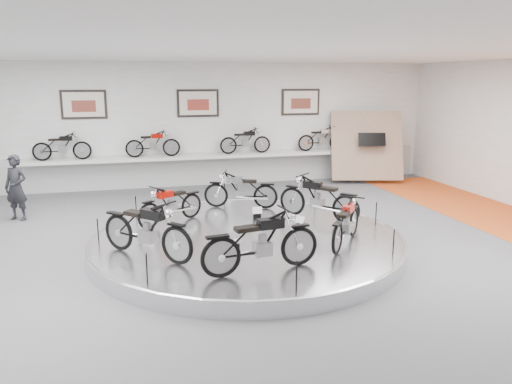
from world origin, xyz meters
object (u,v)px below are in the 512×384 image
object	(u,v)px
bike_d	(146,229)
bike_a	(319,198)
bike_f	(346,223)
shelf	(201,157)
bike_b	(241,190)
visitor	(16,188)
bike_e	(261,242)
display_platform	(247,242)
bike_c	(171,204)

from	to	relation	value
bike_d	bike_a	bearing A→B (deg)	68.36
bike_a	bike_f	size ratio (longest dim) A/B	1.14
shelf	bike_b	distance (m)	4.19
shelf	visitor	distance (m)	5.75
bike_e	display_platform	bearing A→B (deg)	74.68
bike_c	visitor	bearing A→B (deg)	-66.38
display_platform	bike_a	distance (m)	2.10
bike_e	visitor	bearing A→B (deg)	122.07
bike_b	bike_c	size ratio (longest dim) A/B	1.05
shelf	visitor	xyz separation A→B (m)	(-5.02, -2.80, -0.18)
display_platform	visitor	distance (m)	6.21
bike_a	visitor	distance (m)	7.44
bike_d	bike_e	distance (m)	2.16
bike_a	bike_f	distance (m)	1.83
bike_d	bike_f	bearing A→B (deg)	42.58
bike_c	bike_b	bearing A→B (deg)	174.35
bike_d	display_platform	bearing A→B (deg)	68.28
bike_e	bike_f	distance (m)	2.16
bike_e	visitor	size ratio (longest dim) A/B	1.08
bike_a	bike_d	xyz separation A→B (m)	(-3.91, -1.55, 0.02)
display_platform	bike_d	bearing A→B (deg)	-158.41
bike_a	bike_c	xyz separation A→B (m)	(-3.29, 0.54, -0.07)
bike_f	visitor	bearing A→B (deg)	94.69
shelf	bike_a	world-z (taller)	bike_a
visitor	bike_c	bearing A→B (deg)	-5.88
bike_a	display_platform	bearing A→B (deg)	71.08
visitor	bike_e	bearing A→B (deg)	-22.55
shelf	bike_b	size ratio (longest dim) A/B	7.01
bike_c	visitor	world-z (taller)	visitor
bike_f	shelf	bearing A→B (deg)	52.37
bike_b	bike_d	xyz separation A→B (m)	(-2.43, -3.04, 0.06)
display_platform	bike_d	distance (m)	2.31
shelf	bike_b	xyz separation A→B (m)	(0.38, -4.17, -0.24)
bike_a	bike_f	xyz separation A→B (m)	(-0.15, -1.82, -0.06)
bike_f	bike_c	bearing A→B (deg)	92.61
bike_d	bike_b	bearing A→B (deg)	98.11
shelf	bike_d	world-z (taller)	bike_d
bike_f	bike_e	bearing A→B (deg)	155.04
display_platform	bike_c	size ratio (longest dim) A/B	4.28
bike_d	bike_f	size ratio (longest dim) A/B	1.18
bike_b	bike_d	distance (m)	3.89
bike_d	visitor	world-z (taller)	visitor
bike_f	visitor	size ratio (longest dim) A/B	0.92
bike_b	visitor	size ratio (longest dim) A/B	0.95
bike_e	bike_d	bearing A→B (deg)	138.12
bike_c	bike_a	bearing A→B (deg)	137.31
display_platform	bike_f	distance (m)	2.10
bike_c	bike_d	xyz separation A→B (m)	(-0.62, -2.09, 0.09)
display_platform	bike_f	size ratio (longest dim) A/B	4.23
visitor	bike_b	bearing A→B (deg)	12.83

